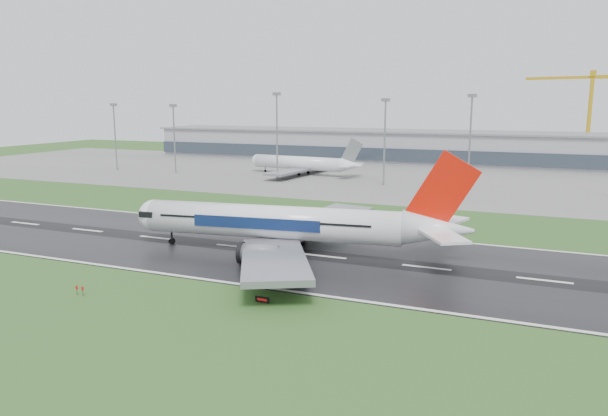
% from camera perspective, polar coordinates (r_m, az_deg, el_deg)
% --- Properties ---
extents(ground, '(520.00, 520.00, 0.00)m').
position_cam_1_polar(ground, '(131.50, -14.50, -2.94)').
color(ground, '#264F1D').
rests_on(ground, ground).
extents(runway, '(400.00, 45.00, 0.10)m').
position_cam_1_polar(runway, '(131.48, -14.50, -2.92)').
color(runway, black).
rests_on(runway, ground).
extents(apron, '(400.00, 130.00, 0.08)m').
position_cam_1_polar(apron, '(241.42, 3.65, 3.43)').
color(apron, slate).
rests_on(apron, ground).
extents(terminal, '(240.00, 36.00, 15.00)m').
position_cam_1_polar(terminal, '(297.78, 7.47, 6.16)').
color(terminal, gray).
rests_on(terminal, ground).
extents(main_airliner, '(77.04, 74.24, 20.31)m').
position_cam_1_polar(main_airliner, '(112.90, -0.94, 0.52)').
color(main_airliner, white).
rests_on(main_airliner, runway).
extents(parked_airliner, '(58.30, 55.11, 15.50)m').
position_cam_1_polar(parked_airliner, '(237.29, -0.13, 5.22)').
color(parked_airliner, white).
rests_on(parked_airliner, apron).
extents(tower_crane, '(43.62, 15.41, 44.27)m').
position_cam_1_polar(tower_crane, '(302.20, 26.62, 7.98)').
color(tower_crane, '#C19610').
rests_on(tower_crane, ground).
extents(runway_sign, '(2.28, 0.90, 1.04)m').
position_cam_1_polar(runway_sign, '(87.32, -4.18, -9.16)').
color(runway_sign, black).
rests_on(runway_sign, ground).
extents(floodmast_0, '(0.64, 0.64, 28.16)m').
position_cam_1_polar(floodmast_0, '(267.28, -18.36, 6.63)').
color(floodmast_0, gray).
rests_on(floodmast_0, ground).
extents(floodmast_1, '(0.64, 0.64, 27.86)m').
position_cam_1_polar(floodmast_1, '(247.90, -12.83, 6.60)').
color(floodmast_1, gray).
rests_on(floodmast_1, ground).
extents(floodmast_2, '(0.64, 0.64, 32.38)m').
position_cam_1_polar(floodmast_2, '(223.46, -2.72, 7.03)').
color(floodmast_2, gray).
rests_on(floodmast_2, ground).
extents(floodmast_3, '(0.64, 0.64, 30.04)m').
position_cam_1_polar(floodmast_3, '(208.80, 8.06, 6.37)').
color(floodmast_3, gray).
rests_on(floodmast_3, ground).
extents(floodmast_4, '(0.64, 0.64, 31.43)m').
position_cam_1_polar(floodmast_4, '(203.28, 16.25, 6.13)').
color(floodmast_4, gray).
rests_on(floodmast_4, ground).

